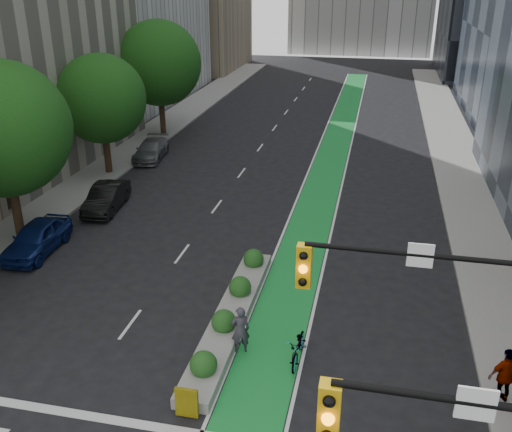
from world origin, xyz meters
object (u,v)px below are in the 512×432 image
at_px(pedestrian_far, 506,376).
at_px(cyclist, 240,330).
at_px(parked_car_left_near, 37,238).
at_px(median_planter, 231,313).
at_px(parked_car_left_mid, 106,198).
at_px(bicycle, 299,347).
at_px(parked_car_left_far, 151,150).

bearing_deg(pedestrian_far, cyclist, -25.70).
xyz_separation_m(cyclist, parked_car_left_near, (-11.23, 5.46, -0.15)).
height_order(median_planter, parked_car_left_near, parked_car_left_near).
xyz_separation_m(parked_car_left_near, parked_car_left_mid, (0.84, 5.57, -0.04)).
bearing_deg(parked_car_left_near, median_planter, -21.97).
height_order(parked_car_left_mid, pedestrian_far, pedestrian_far).
relative_size(median_planter, parked_car_left_near, 2.33).
height_order(median_planter, parked_car_left_mid, parked_car_left_mid).
xyz_separation_m(bicycle, cyclist, (-2.06, 0.04, 0.38)).
bearing_deg(pedestrian_far, parked_car_left_far, -66.57).
bearing_deg(cyclist, median_planter, -89.90).
height_order(median_planter, parked_car_left_far, parked_car_left_far).
bearing_deg(bicycle, cyclist, -178.96).
relative_size(parked_car_left_near, parked_car_left_far, 0.97).
height_order(median_planter, pedestrian_far, pedestrian_far).
distance_m(cyclist, parked_car_left_near, 12.48).
relative_size(parked_car_left_far, pedestrian_far, 2.41).
bearing_deg(cyclist, parked_car_left_far, -84.78).
height_order(parked_car_left_far, pedestrian_far, pedestrian_far).
distance_m(bicycle, parked_car_left_far, 24.50).
bearing_deg(parked_car_left_mid, cyclist, -53.18).
relative_size(median_planter, cyclist, 5.66).
distance_m(parked_car_left_mid, parked_car_left_far, 9.41).
xyz_separation_m(bicycle, parked_car_left_near, (-13.28, 5.49, 0.23)).
bearing_deg(bicycle, median_planter, 149.75).
bearing_deg(median_planter, bicycle, -32.32).
xyz_separation_m(bicycle, parked_car_left_far, (-13.56, 20.41, 0.13)).
bearing_deg(median_planter, parked_car_left_near, 160.52).
distance_m(parked_car_left_near, parked_car_left_mid, 5.63).
bearing_deg(median_planter, parked_car_left_far, 119.91).
bearing_deg(pedestrian_far, parked_car_left_near, -37.63).
relative_size(cyclist, parked_car_left_far, 0.40).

